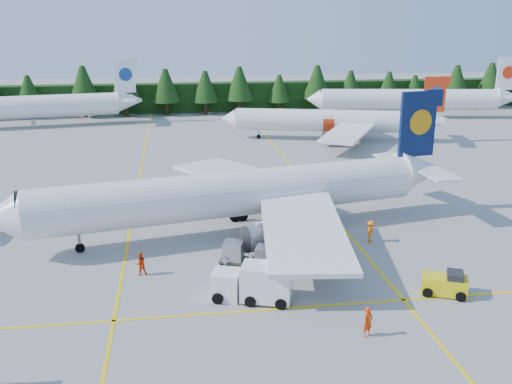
{
  "coord_description": "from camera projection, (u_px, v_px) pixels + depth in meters",
  "views": [
    {
      "loc": [
        -9.59,
        -40.35,
        19.02
      ],
      "look_at": [
        -2.17,
        10.07,
        3.5
      ],
      "focal_mm": 40.0,
      "sensor_mm": 36.0,
      "label": 1
    }
  ],
  "objects": [
    {
      "name": "ground",
      "position": [
        302.0,
        270.0,
        45.07
      ],
      "size": [
        320.0,
        320.0,
        0.0
      ],
      "primitive_type": "plane",
      "color": "#9C9C96",
      "rests_on": "ground"
    },
    {
      "name": "taxi_stripe_a",
      "position": [
        135.0,
        201.0,
        62.04
      ],
      "size": [
        0.25,
        120.0,
        0.01
      ],
      "primitive_type": "cube",
      "color": "yellow",
      "rests_on": "ground"
    },
    {
      "name": "taxi_stripe_b",
      "position": [
        314.0,
        193.0,
        64.83
      ],
      "size": [
        0.25,
        120.0,
        0.01
      ],
      "primitive_type": "cube",
      "color": "yellow",
      "rests_on": "ground"
    },
    {
      "name": "taxi_stripe_cross",
      "position": [
        321.0,
        306.0,
        39.39
      ],
      "size": [
        80.0,
        0.25,
        0.01
      ],
      "primitive_type": "cube",
      "color": "yellow",
      "rests_on": "ground"
    },
    {
      "name": "treeline_hedge",
      "position": [
        217.0,
        97.0,
        121.8
      ],
      "size": [
        220.0,
        4.0,
        6.0
      ],
      "primitive_type": "cube",
      "color": "black",
      "rests_on": "ground"
    },
    {
      "name": "airliner_navy",
      "position": [
        224.0,
        196.0,
        51.57
      ],
      "size": [
        41.77,
        34.05,
        12.26
      ],
      "rotation": [
        0.0,
        0.0,
        0.2
      ],
      "color": "white",
      "rests_on": "ground"
    },
    {
      "name": "airliner_red",
      "position": [
        325.0,
        121.0,
        92.63
      ],
      "size": [
        34.97,
        28.41,
        10.37
      ],
      "rotation": [
        0.0,
        0.0,
        -0.25
      ],
      "color": "white",
      "rests_on": "ground"
    },
    {
      "name": "airliner_far_left",
      "position": [
        12.0,
        107.0,
        102.59
      ],
      "size": [
        41.07,
        9.88,
        12.0
      ],
      "rotation": [
        0.0,
        0.0,
        0.16
      ],
      "color": "white",
      "rests_on": "ground"
    },
    {
      "name": "airliner_far_right",
      "position": [
        403.0,
        99.0,
        113.21
      ],
      "size": [
        40.81,
        9.89,
        11.92
      ],
      "rotation": [
        0.0,
        0.0,
        -0.16
      ],
      "color": "white",
      "rests_on": "ground"
    },
    {
      "name": "service_truck",
      "position": [
        252.0,
        283.0,
        39.87
      ],
      "size": [
        5.94,
        3.69,
        2.69
      ],
      "rotation": [
        0.0,
        0.0,
        -0.32
      ],
      "color": "white",
      "rests_on": "ground"
    },
    {
      "name": "baggage_tug",
      "position": [
        446.0,
        284.0,
        40.85
      ],
      "size": [
        3.55,
        2.82,
        1.68
      ],
      "rotation": [
        0.0,
        0.0,
        -0.42
      ],
      "color": "yellow",
      "rests_on": "ground"
    },
    {
      "name": "uld_pair",
      "position": [
        249.0,
        254.0,
        45.21
      ],
      "size": [
        4.95,
        3.66,
        1.64
      ],
      "rotation": [
        0.0,
        0.0,
        -0.35
      ],
      "color": "#373D2C",
      "rests_on": "ground"
    },
    {
      "name": "crew_a",
      "position": [
        368.0,
        322.0,
        35.4
      ],
      "size": [
        0.85,
        0.75,
        1.96
      ],
      "primitive_type": "imported",
      "rotation": [
        0.0,
        0.0,
        0.5
      ],
      "color": "#EF3505",
      "rests_on": "ground"
    },
    {
      "name": "crew_b",
      "position": [
        140.0,
        264.0,
        43.96
      ],
      "size": [
        1.08,
        0.96,
        1.84
      ],
      "primitive_type": "imported",
      "rotation": [
        0.0,
        0.0,
        3.49
      ],
      "color": "red",
      "rests_on": "ground"
    },
    {
      "name": "crew_c",
      "position": [
        371.0,
        231.0,
        50.38
      ],
      "size": [
        0.93,
        1.0,
        2.0
      ],
      "primitive_type": "imported",
      "rotation": [
        0.0,
        0.0,
        0.97
      ],
      "color": "orange",
      "rests_on": "ground"
    }
  ]
}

